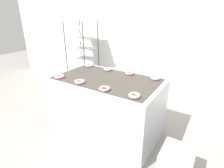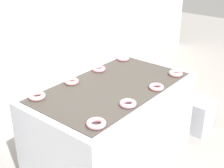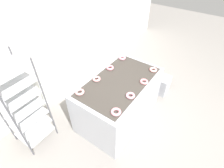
# 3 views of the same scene
# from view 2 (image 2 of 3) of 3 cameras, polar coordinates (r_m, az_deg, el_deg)

# --- Properties ---
(wall_back) EXTENTS (8.00, 0.05, 2.80)m
(wall_back) POSITION_cam_2_polar(r_m,az_deg,el_deg) (3.70, -17.62, 12.98)
(wall_back) COLOR silver
(wall_back) RESTS_ON ground_plane
(fryer_machine) EXTENTS (1.56, 0.93, 0.88)m
(fryer_machine) POSITION_cam_2_polar(r_m,az_deg,el_deg) (3.07, 0.01, -7.82)
(fryer_machine) COLOR #A8AAB2
(fryer_machine) RESTS_ON ground_plane
(glaze_bin) EXTENTS (0.33, 0.38, 0.39)m
(glaze_bin) POSITION_cam_2_polar(r_m,az_deg,el_deg) (3.88, 14.85, -5.32)
(glaze_bin) COLOR #A8AAB2
(glaze_bin) RESTS_ON ground_plane
(donut_near_left) EXTENTS (0.14, 0.14, 0.04)m
(donut_near_left) POSITION_cam_2_polar(r_m,az_deg,el_deg) (2.26, -2.90, -7.20)
(donut_near_left) COLOR pink
(donut_near_left) RESTS_ON fryer_machine
(donut_near_midleft) EXTENTS (0.14, 0.14, 0.04)m
(donut_near_midleft) POSITION_cam_2_polar(r_m,az_deg,el_deg) (2.52, 2.93, -3.58)
(donut_near_midleft) COLOR pink
(donut_near_midleft) RESTS_ON fryer_machine
(donut_near_midright) EXTENTS (0.14, 0.14, 0.04)m
(donut_near_midright) POSITION_cam_2_polar(r_m,az_deg,el_deg) (2.82, 8.13, -0.55)
(donut_near_midright) COLOR #DB8087
(donut_near_midright) RESTS_ON fryer_machine
(donut_near_right) EXTENTS (0.14, 0.14, 0.04)m
(donut_near_right) POSITION_cam_2_polar(r_m,az_deg,el_deg) (3.13, 11.57, 1.93)
(donut_near_right) COLOR #D98B88
(donut_near_right) RESTS_ON fryer_machine
(donut_far_left) EXTENTS (0.14, 0.14, 0.04)m
(donut_far_left) POSITION_cam_2_polar(r_m,az_deg,el_deg) (2.70, -13.56, -2.16)
(donut_far_left) COLOR #D19290
(donut_far_left) RESTS_ON fryer_machine
(donut_far_midleft) EXTENTS (0.14, 0.14, 0.04)m
(donut_far_midleft) POSITION_cam_2_polar(r_m,az_deg,el_deg) (2.92, -7.40, 0.49)
(donut_far_midleft) COLOR #D79292
(donut_far_midleft) RESTS_ON fryer_machine
(donut_far_midright) EXTENTS (0.14, 0.14, 0.04)m
(donut_far_midright) POSITION_cam_2_polar(r_m,az_deg,el_deg) (3.18, -2.44, 2.78)
(donut_far_midright) COLOR pink
(donut_far_midright) RESTS_ON fryer_machine
(donut_far_right) EXTENTS (0.14, 0.14, 0.04)m
(donut_far_right) POSITION_cam_2_polar(r_m,az_deg,el_deg) (3.47, 2.03, 4.76)
(donut_far_right) COLOR pink
(donut_far_right) RESTS_ON fryer_machine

